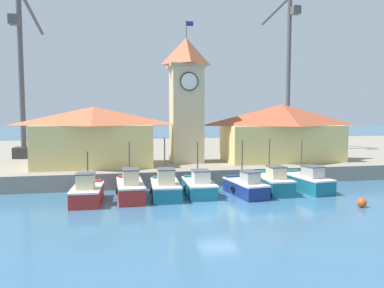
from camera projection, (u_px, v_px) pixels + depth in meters
name	position (u px, v px, depth m)	size (l,w,h in m)	color
ground_plane	(218.00, 210.00, 24.24)	(300.00, 300.00, 0.00)	#386689
quay_wharf	(165.00, 154.00, 51.14)	(120.00, 40.00, 1.37)	gray
fishing_boat_far_left	(87.00, 192.00, 26.07)	(2.18, 4.40, 3.54)	#AD2823
fishing_boat_left_outer	(130.00, 188.00, 27.21)	(2.05, 5.07, 4.12)	#AD2823
fishing_boat_left_inner	(165.00, 188.00, 27.59)	(2.24, 4.60, 4.42)	#196B7F
fishing_boat_mid_left	(199.00, 186.00, 28.51)	(2.18, 4.58, 4.03)	#196B7F
fishing_boat_center	(245.00, 186.00, 28.46)	(2.38, 4.76, 4.16)	navy
fishing_boat_mid_right	(272.00, 182.00, 29.67)	(2.04, 4.92, 4.16)	#196B7F
fishing_boat_right_inner	(306.00, 181.00, 30.27)	(2.62, 5.34, 3.99)	#196B7F
clock_tower	(186.00, 97.00, 36.83)	(3.51, 3.51, 13.80)	beige
warehouse_left	(94.00, 136.00, 34.46)	(10.74, 6.29, 5.47)	#E5D17A
warehouse_right	(281.00, 132.00, 38.18)	(12.05, 5.78, 5.76)	#E5D17A
port_crane_near	(287.00, 88.00, 49.15)	(2.15, 8.77, 20.81)	#353539
port_crane_far	(23.00, 97.00, 40.29)	(2.31, 8.26, 18.20)	#353539
mooring_buoy	(362.00, 203.00, 24.90)	(0.63, 0.63, 0.63)	#E54C19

